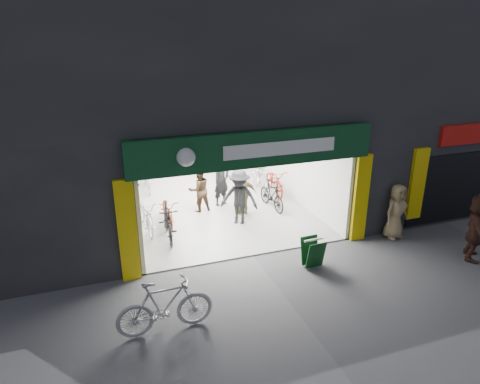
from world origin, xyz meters
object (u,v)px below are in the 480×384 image
bike_left_front (146,214)px  sandwich_board (313,252)px  bike_right_front (272,195)px  parked_bike (165,306)px  pedestrian_near (396,211)px

bike_left_front → sandwich_board: 5.26m
bike_right_front → sandwich_board: size_ratio=2.16×
bike_right_front → parked_bike: size_ratio=0.84×
bike_right_front → pedestrian_near: (2.56, -3.23, 0.33)m
bike_right_front → parked_bike: 6.97m
pedestrian_near → parked_bike: bearing=-175.1°
pedestrian_near → bike_left_front: bearing=145.8°
bike_left_front → pedestrian_near: 7.48m
parked_bike → pedestrian_near: size_ratio=1.19×
parked_bike → sandwich_board: (4.05, 1.29, -0.17)m
bike_left_front → bike_right_front: 4.31m
sandwich_board → bike_left_front: bearing=133.6°
bike_right_front → sandwich_board: 3.98m
bike_left_front → bike_right_front: size_ratio=1.20×
bike_left_front → pedestrian_near: size_ratio=1.20×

